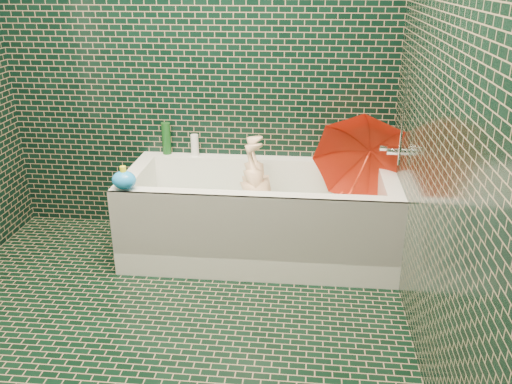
# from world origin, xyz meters

# --- Properties ---
(floor) EXTENTS (2.80, 2.80, 0.00)m
(floor) POSITION_xyz_m (0.00, 0.00, 0.00)
(floor) COLOR black
(floor) RESTS_ON ground
(wall_back) EXTENTS (2.80, 0.00, 2.80)m
(wall_back) POSITION_xyz_m (0.00, 1.40, 1.25)
(wall_back) COLOR black
(wall_back) RESTS_ON floor
(wall_right) EXTENTS (0.00, 2.80, 2.80)m
(wall_right) POSITION_xyz_m (1.30, 0.00, 1.25)
(wall_right) COLOR black
(wall_right) RESTS_ON floor
(bathtub) EXTENTS (1.70, 0.75, 0.55)m
(bathtub) POSITION_xyz_m (0.45, 1.01, 0.21)
(bathtub) COLOR white
(bathtub) RESTS_ON floor
(bath_mat) EXTENTS (1.35, 0.47, 0.01)m
(bath_mat) POSITION_xyz_m (0.45, 1.02, 0.16)
(bath_mat) COLOR green
(bath_mat) RESTS_ON bathtub
(water) EXTENTS (1.48, 0.53, 0.00)m
(water) POSITION_xyz_m (0.45, 1.02, 0.30)
(water) COLOR silver
(water) RESTS_ON bathtub
(faucet) EXTENTS (0.18, 0.19, 0.55)m
(faucet) POSITION_xyz_m (1.26, 1.02, 0.77)
(faucet) COLOR silver
(faucet) RESTS_ON wall_right
(child) EXTENTS (0.94, 0.34, 0.34)m
(child) POSITION_xyz_m (0.47, 1.03, 0.31)
(child) COLOR #E8B991
(child) RESTS_ON bathtub
(umbrella) EXTENTS (0.96, 0.84, 0.88)m
(umbrella) POSITION_xyz_m (1.06, 0.99, 0.60)
(umbrella) COLOR red
(umbrella) RESTS_ON bathtub
(soap_bottle_a) EXTENTS (0.11, 0.11, 0.24)m
(soap_bottle_a) POSITION_xyz_m (1.25, 1.33, 0.55)
(soap_bottle_a) COLOR white
(soap_bottle_a) RESTS_ON bathtub
(soap_bottle_b) EXTENTS (0.12, 0.12, 0.21)m
(soap_bottle_b) POSITION_xyz_m (1.25, 1.37, 0.55)
(soap_bottle_b) COLOR #491F74
(soap_bottle_b) RESTS_ON bathtub
(soap_bottle_c) EXTENTS (0.16, 0.16, 0.16)m
(soap_bottle_c) POSITION_xyz_m (1.09, 1.34, 0.55)
(soap_bottle_c) COLOR #124116
(soap_bottle_c) RESTS_ON bathtub
(bottle_right_tall) EXTENTS (0.06, 0.06, 0.24)m
(bottle_right_tall) POSITION_xyz_m (1.13, 1.33, 0.67)
(bottle_right_tall) COLOR #124116
(bottle_right_tall) RESTS_ON bathtub
(bottle_right_pump) EXTENTS (0.06, 0.06, 0.18)m
(bottle_right_pump) POSITION_xyz_m (1.21, 1.33, 0.64)
(bottle_right_pump) COLOR silver
(bottle_right_pump) RESTS_ON bathtub
(bottle_left_tall) EXTENTS (0.07, 0.07, 0.22)m
(bottle_left_tall) POSITION_xyz_m (-0.23, 1.37, 0.66)
(bottle_left_tall) COLOR #124116
(bottle_left_tall) RESTS_ON bathtub
(bottle_left_short) EXTENTS (0.06, 0.06, 0.15)m
(bottle_left_short) POSITION_xyz_m (-0.03, 1.35, 0.62)
(bottle_left_short) COLOR white
(bottle_left_short) RESTS_ON bathtub
(rubber_duck) EXTENTS (0.11, 0.09, 0.09)m
(rubber_duck) POSITION_xyz_m (1.01, 1.35, 0.59)
(rubber_duck) COLOR yellow
(rubber_duck) RESTS_ON bathtub
(bath_toy) EXTENTS (0.16, 0.14, 0.14)m
(bath_toy) POSITION_xyz_m (-0.31, 0.69, 0.61)
(bath_toy) COLOR #1A88EB
(bath_toy) RESTS_ON bathtub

